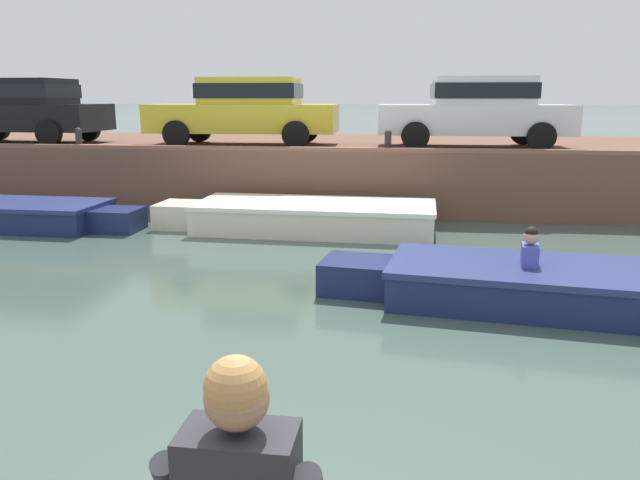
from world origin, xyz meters
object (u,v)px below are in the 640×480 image
(car_centre_white, at_px, (476,109))
(mooring_bollard_mid, at_px, (388,140))
(car_leftmost_black, at_px, (22,108))
(boat_moored_west_navy, at_px, (8,214))
(motorboat_passing, at_px, (569,288))
(boat_moored_central_cream, at_px, (303,217))
(mooring_bollard_west, at_px, (79,137))
(car_left_inner_yellow, at_px, (246,108))

(car_centre_white, bearing_deg, mooring_bollard_mid, -145.87)
(car_leftmost_black, bearing_deg, boat_moored_west_navy, -64.46)
(boat_moored_west_navy, height_order, motorboat_passing, motorboat_passing)
(boat_moored_west_navy, bearing_deg, boat_moored_central_cream, 3.76)
(mooring_bollard_mid, bearing_deg, boat_moored_west_navy, -165.23)
(boat_moored_central_cream, bearing_deg, car_leftmost_black, 158.93)
(mooring_bollard_west, bearing_deg, motorboat_passing, -31.19)
(car_leftmost_black, distance_m, car_left_inner_yellow, 5.65)
(boat_moored_west_navy, height_order, boat_moored_central_cream, boat_moored_central_cream)
(mooring_bollard_west, bearing_deg, boat_moored_west_navy, -106.15)
(motorboat_passing, bearing_deg, mooring_bollard_mid, 113.02)
(car_leftmost_black, bearing_deg, car_left_inner_yellow, 0.04)
(car_left_inner_yellow, bearing_deg, car_leftmost_black, -179.96)
(boat_moored_central_cream, height_order, car_left_inner_yellow, car_left_inner_yellow)
(boat_moored_central_cream, relative_size, car_leftmost_black, 1.30)
(car_leftmost_black, height_order, car_centre_white, same)
(boat_moored_central_cream, bearing_deg, mooring_bollard_west, 163.53)
(car_leftmost_black, xyz_separation_m, car_left_inner_yellow, (5.65, 0.00, 0.00))
(mooring_bollard_west, height_order, mooring_bollard_mid, same)
(boat_moored_central_cream, height_order, mooring_bollard_west, mooring_bollard_west)
(boat_moored_west_navy, height_order, car_left_inner_yellow, car_left_inner_yellow)
(car_centre_white, relative_size, mooring_bollard_mid, 9.54)
(car_leftmost_black, relative_size, car_centre_white, 0.99)
(boat_moored_west_navy, height_order, mooring_bollard_mid, mooring_bollard_mid)
(boat_moored_west_navy, relative_size, motorboat_passing, 0.87)
(car_leftmost_black, bearing_deg, motorboat_passing, -31.22)
(boat_moored_west_navy, relative_size, car_centre_white, 1.21)
(boat_moored_central_cream, distance_m, car_left_inner_yellow, 3.92)
(boat_moored_west_navy, distance_m, boat_moored_central_cream, 5.90)
(boat_moored_central_cream, bearing_deg, mooring_bollard_mid, 45.45)
(boat_moored_central_cream, distance_m, motorboat_passing, 5.62)
(mooring_bollard_west, bearing_deg, car_left_inner_yellow, 20.21)
(boat_moored_west_navy, relative_size, mooring_bollard_west, 11.53)
(motorboat_passing, distance_m, car_centre_white, 7.20)
(boat_moored_west_navy, bearing_deg, car_leftmost_black, 115.54)
(car_left_inner_yellow, relative_size, car_centre_white, 1.04)
(car_centre_white, bearing_deg, motorboat_passing, -86.16)
(car_leftmost_black, bearing_deg, boat_moored_central_cream, -21.07)
(car_centre_white, bearing_deg, car_leftmost_black, -179.98)
(car_leftmost_black, bearing_deg, car_centre_white, 0.02)
(motorboat_passing, relative_size, car_leftmost_black, 1.40)
(boat_moored_west_navy, xyz_separation_m, boat_moored_central_cream, (5.89, 0.39, 0.03))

